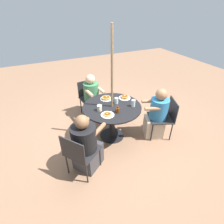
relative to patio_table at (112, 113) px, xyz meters
The scene contains 16 objects.
ground_plane 0.59m from the patio_table, ahead, with size 12.00×12.00×0.00m, color #8C664C.
patio_table is the anchor object (origin of this frame).
umbrella_pole 0.50m from the patio_table, ahead, with size 0.04×0.04×2.18m, color #846B4C.
patio_chair_north 1.08m from the patio_table, 36.73° to the left, with size 0.64×0.64×0.83m.
diner_north 0.91m from the patio_table, 36.73° to the left, with size 0.64×0.61×1.07m.
patio_chair_east 1.08m from the patio_table, 157.75° to the left, with size 0.60×0.60×0.83m.
diner_east 0.91m from the patio_table, 157.75° to the left, with size 0.55×0.49×1.08m.
patio_chair_south 1.08m from the patio_table, 83.74° to the right, with size 0.51×0.51×0.83m.
diner_south 0.91m from the patio_table, 83.74° to the right, with size 0.40×0.57×1.07m.
pancake_plate_a 0.35m from the patio_table, 92.12° to the right, with size 0.24×0.24×0.06m.
pancake_plate_b 0.45m from the patio_table, 154.29° to the right, with size 0.24×0.24×0.06m.
pancake_plate_c 0.36m from the patio_table, 50.27° to the left, with size 0.24×0.24×0.04m.
syrup_bottle 0.31m from the patio_table, 89.99° to the left, with size 0.09×0.07×0.13m.
coffee_cup 0.34m from the patio_table, ahead, with size 0.09×0.09×0.11m.
drinking_glass_a 0.25m from the patio_table, 153.31° to the right, with size 0.07×0.07×0.12m, color silver.
drinking_glass_b 0.46m from the patio_table, 155.04° to the left, with size 0.07×0.07×0.13m, color silver.
Camera 1 is at (1.22, 2.60, 2.47)m, focal length 28.00 mm.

